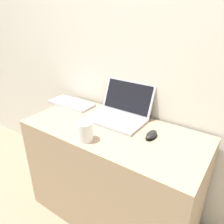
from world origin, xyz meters
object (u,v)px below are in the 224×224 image
Objects in this scene: drink_cup at (85,131)px; external_keyboard at (71,103)px; laptop at (120,111)px; computer_mouse at (151,135)px.

drink_cup reaches higher than external_keyboard.
laptop is 0.35m from drink_cup.
computer_mouse reaches higher than external_keyboard.
laptop is 1.04× the size of external_keyboard.
drink_cup is at bearing -92.03° from laptop.
drink_cup is 0.55m from external_keyboard.
external_keyboard is (-0.45, -0.02, -0.04)m from laptop.
computer_mouse is at bearing -20.02° from laptop.
laptop reaches higher than external_keyboard.
drink_cup is at bearing -37.51° from external_keyboard.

